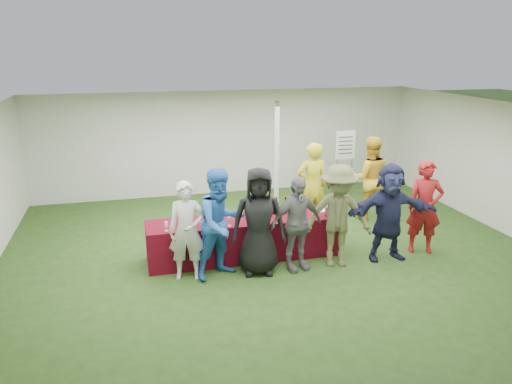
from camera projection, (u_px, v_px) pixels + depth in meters
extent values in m
plane|color=#284719|center=(269.00, 248.00, 9.75)|extent=(60.00, 60.00, 0.00)
plane|color=white|center=(228.00, 142.00, 13.08)|extent=(10.00, 0.00, 10.00)
plane|color=white|center=(367.00, 271.00, 5.66)|extent=(10.00, 0.00, 10.00)
plane|color=white|center=(496.00, 166.00, 10.57)|extent=(0.00, 8.00, 8.00)
plane|color=white|center=(270.00, 109.00, 8.99)|extent=(10.00, 10.00, 0.00)
cylinder|color=silver|center=(277.00, 165.00, 10.60)|extent=(0.10, 0.10, 2.70)
cube|color=#5B0A18|center=(246.00, 238.00, 9.23)|extent=(3.60, 0.80, 0.75)
cylinder|color=black|center=(258.00, 210.00, 9.28)|extent=(0.07, 0.07, 0.22)
cylinder|color=black|center=(258.00, 202.00, 9.24)|extent=(0.03, 0.03, 0.08)
cylinder|color=maroon|center=(258.00, 199.00, 9.23)|extent=(0.03, 0.03, 0.02)
cylinder|color=black|center=(265.00, 209.00, 9.32)|extent=(0.07, 0.07, 0.22)
cylinder|color=black|center=(265.00, 201.00, 9.28)|extent=(0.03, 0.03, 0.08)
cylinder|color=maroon|center=(265.00, 199.00, 9.27)|extent=(0.03, 0.03, 0.02)
cylinder|color=black|center=(274.00, 208.00, 9.36)|extent=(0.07, 0.07, 0.22)
cylinder|color=black|center=(275.00, 201.00, 9.32)|extent=(0.03, 0.03, 0.08)
cylinder|color=maroon|center=(275.00, 198.00, 9.31)|extent=(0.03, 0.03, 0.02)
cylinder|color=black|center=(277.00, 208.00, 9.40)|extent=(0.07, 0.07, 0.22)
cylinder|color=black|center=(277.00, 200.00, 9.36)|extent=(0.03, 0.03, 0.08)
cylinder|color=maroon|center=(277.00, 198.00, 9.34)|extent=(0.03, 0.03, 0.02)
cylinder|color=black|center=(285.00, 208.00, 9.41)|extent=(0.07, 0.07, 0.22)
cylinder|color=black|center=(285.00, 200.00, 9.37)|extent=(0.03, 0.03, 0.08)
cylinder|color=maroon|center=(286.00, 197.00, 9.36)|extent=(0.03, 0.03, 0.02)
cylinder|color=silver|center=(167.00, 231.00, 8.54)|extent=(0.06, 0.06, 0.00)
cylinder|color=silver|center=(167.00, 229.00, 8.53)|extent=(0.01, 0.01, 0.07)
cylinder|color=silver|center=(166.00, 224.00, 8.51)|extent=(0.06, 0.06, 0.08)
cylinder|color=silver|center=(184.00, 229.00, 8.61)|extent=(0.06, 0.06, 0.00)
cylinder|color=silver|center=(184.00, 227.00, 8.60)|extent=(0.01, 0.01, 0.07)
cylinder|color=silver|center=(184.00, 223.00, 8.58)|extent=(0.06, 0.06, 0.08)
cylinder|color=silver|center=(207.00, 227.00, 8.70)|extent=(0.06, 0.06, 0.00)
cylinder|color=silver|center=(207.00, 225.00, 8.69)|extent=(0.01, 0.01, 0.07)
cylinder|color=silver|center=(207.00, 221.00, 8.67)|extent=(0.06, 0.06, 0.08)
cylinder|color=#4A0715|center=(207.00, 222.00, 8.68)|extent=(0.05, 0.05, 0.02)
cylinder|color=silver|center=(229.00, 226.00, 8.78)|extent=(0.06, 0.06, 0.00)
cylinder|color=silver|center=(229.00, 224.00, 8.76)|extent=(0.01, 0.01, 0.07)
cylinder|color=silver|center=(229.00, 219.00, 8.74)|extent=(0.06, 0.06, 0.08)
cylinder|color=#4A0715|center=(229.00, 221.00, 8.75)|extent=(0.05, 0.05, 0.02)
cylinder|color=silver|center=(317.00, 217.00, 9.24)|extent=(0.06, 0.06, 0.00)
cylinder|color=silver|center=(317.00, 215.00, 9.23)|extent=(0.01, 0.01, 0.07)
cylinder|color=silver|center=(317.00, 211.00, 9.20)|extent=(0.06, 0.06, 0.08)
cylinder|color=#4A0715|center=(317.00, 212.00, 9.21)|extent=(0.05, 0.05, 0.02)
cylinder|color=silver|center=(247.00, 212.00, 9.19)|extent=(0.07, 0.07, 0.20)
cylinder|color=silver|center=(247.00, 206.00, 9.15)|extent=(0.03, 0.03, 0.03)
cube|color=white|center=(323.00, 211.00, 9.54)|extent=(0.25, 0.18, 0.03)
cylinder|color=slate|center=(331.00, 211.00, 9.28)|extent=(0.25, 0.25, 0.18)
cylinder|color=slate|center=(336.00, 181.00, 12.42)|extent=(0.02, 0.02, 1.10)
cylinder|color=slate|center=(351.00, 180.00, 12.52)|extent=(0.02, 0.02, 1.10)
cube|color=white|center=(345.00, 145.00, 12.22)|extent=(0.50, 0.02, 0.70)
cube|color=black|center=(346.00, 137.00, 12.15)|extent=(0.36, 0.01, 0.02)
cube|color=black|center=(346.00, 141.00, 12.17)|extent=(0.36, 0.01, 0.02)
cube|color=black|center=(346.00, 145.00, 12.20)|extent=(0.36, 0.01, 0.02)
cube|color=black|center=(346.00, 149.00, 12.23)|extent=(0.36, 0.01, 0.02)
cube|color=black|center=(345.00, 153.00, 12.26)|extent=(0.36, 0.01, 0.02)
imported|color=gold|center=(312.00, 186.00, 10.56)|extent=(0.69, 0.46, 1.88)
imported|color=gold|center=(369.00, 178.00, 11.14)|extent=(1.07, 0.92, 1.89)
imported|color=beige|center=(187.00, 231.00, 8.28)|extent=(0.68, 0.50, 1.69)
imported|color=#2762B6|center=(221.00, 223.00, 8.33)|extent=(1.13, 1.03, 1.89)
imported|color=black|center=(259.00, 221.00, 8.46)|extent=(1.01, 0.75, 1.87)
imported|color=slate|center=(296.00, 224.00, 8.61)|extent=(1.05, 0.59, 1.68)
imported|color=brown|center=(338.00, 216.00, 8.75)|extent=(1.33, 0.95, 1.85)
imported|color=#1C1F3F|center=(389.00, 212.00, 9.02)|extent=(1.71, 0.64, 1.81)
imported|color=maroon|center=(425.00, 207.00, 9.34)|extent=(0.76, 0.62, 1.78)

